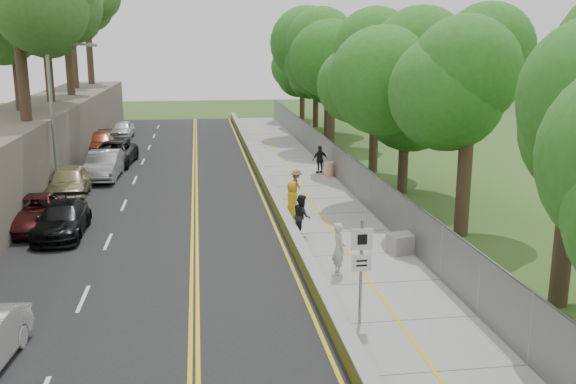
# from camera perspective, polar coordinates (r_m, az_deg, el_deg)

# --- Properties ---
(ground) EXTENTS (140.00, 140.00, 0.00)m
(ground) POSITION_cam_1_polar(r_m,az_deg,el_deg) (21.58, 1.66, -8.53)
(ground) COLOR #33511E
(ground) RESTS_ON ground
(road) EXTENTS (11.20, 66.00, 0.04)m
(road) POSITION_cam_1_polar(r_m,az_deg,el_deg) (35.71, -11.00, 0.10)
(road) COLOR black
(road) RESTS_ON ground
(sidewalk) EXTENTS (4.20, 66.00, 0.05)m
(sidewalk) POSITION_cam_1_polar(r_m,az_deg,el_deg) (36.15, 1.67, 0.51)
(sidewalk) COLOR gray
(sidewalk) RESTS_ON ground
(jersey_barrier) EXTENTS (0.42, 66.00, 0.60)m
(jersey_barrier) POSITION_cam_1_polar(r_m,az_deg,el_deg) (35.78, -1.96, 0.83)
(jersey_barrier) COLOR #CDE128
(jersey_barrier) RESTS_ON ground
(rock_embankment) EXTENTS (5.00, 66.00, 4.00)m
(rock_embankment) POSITION_cam_1_polar(r_m,az_deg,el_deg) (36.68, -23.89, 2.70)
(rock_embankment) COLOR #595147
(rock_embankment) RESTS_ON ground
(chainlink_fence) EXTENTS (0.04, 66.00, 2.00)m
(chainlink_fence) POSITION_cam_1_polar(r_m,az_deg,el_deg) (36.35, 4.95, 2.11)
(chainlink_fence) COLOR slate
(chainlink_fence) RESTS_ON ground
(trees_fenceside) EXTENTS (7.00, 66.00, 14.00)m
(trees_fenceside) POSITION_cam_1_polar(r_m,az_deg,el_deg) (36.28, 8.84, 11.53)
(trees_fenceside) COLOR #327B23
(trees_fenceside) RESTS_ON ground
(streetlight) EXTENTS (2.52, 0.22, 8.00)m
(streetlight) POSITION_cam_1_polar(r_m,az_deg,el_deg) (34.64, -19.87, 6.91)
(streetlight) COLOR gray
(streetlight) RESTS_ON ground
(signpost) EXTENTS (0.62, 0.09, 3.10)m
(signpost) POSITION_cam_1_polar(r_m,az_deg,el_deg) (18.34, 6.54, -6.08)
(signpost) COLOR gray
(signpost) RESTS_ON sidewalk
(construction_barrel) EXTENTS (0.55, 0.55, 0.90)m
(construction_barrel) POSITION_cam_1_polar(r_m,az_deg,el_deg) (38.60, 3.66, 2.03)
(construction_barrel) COLOR orange
(construction_barrel) RESTS_ON sidewalk
(concrete_block) EXTENTS (1.26, 1.05, 0.74)m
(concrete_block) POSITION_cam_1_polar(r_m,az_deg,el_deg) (25.19, 10.23, -4.49)
(concrete_block) COLOR gray
(concrete_block) RESTS_ON sidewalk
(car_2) EXTENTS (2.70, 5.18, 1.39)m
(car_2) POSITION_cam_1_polar(r_m,az_deg,el_deg) (30.04, -21.61, -1.69)
(car_2) COLOR #541C1C
(car_2) RESTS_ON road
(car_3) EXTENTS (1.95, 4.73, 1.37)m
(car_3) POSITION_cam_1_polar(r_m,az_deg,el_deg) (28.50, -19.43, -2.31)
(car_3) COLOR black
(car_3) RESTS_ON road
(car_4) EXTENTS (2.19, 4.94, 1.65)m
(car_4) POSITION_cam_1_polar(r_m,az_deg,el_deg) (35.26, -18.93, 0.86)
(car_4) COLOR #C1B485
(car_4) RESTS_ON road
(car_5) EXTENTS (1.92, 5.06, 1.65)m
(car_5) POSITION_cam_1_polar(r_m,az_deg,el_deg) (39.44, -16.04, 2.32)
(car_5) COLOR #A7A9AE
(car_5) RESTS_ON road
(car_6) EXTENTS (2.98, 5.71, 1.53)m
(car_6) POSITION_cam_1_polar(r_m,az_deg,el_deg) (43.67, -15.28, 3.32)
(car_6) COLOR black
(car_6) RESTS_ON road
(car_7) EXTENTS (2.48, 5.18, 1.46)m
(car_7) POSITION_cam_1_polar(r_m,az_deg,el_deg) (48.89, -16.42, 4.22)
(car_7) COLOR #9D4328
(car_7) RESTS_ON road
(car_8) EXTENTS (1.84, 4.32, 1.46)m
(car_8) POSITION_cam_1_polar(r_m,az_deg,el_deg) (55.64, -14.52, 5.38)
(car_8) COLOR silver
(car_8) RESTS_ON road
(painter_0) EXTENTS (0.78, 0.98, 1.74)m
(painter_0) POSITION_cam_1_polar(r_m,az_deg,el_deg) (29.38, 0.36, -0.69)
(painter_0) COLOR gold
(painter_0) RESTS_ON sidewalk
(painter_1) EXTENTS (0.53, 0.73, 1.87)m
(painter_1) POSITION_cam_1_polar(r_m,az_deg,el_deg) (22.40, 4.54, -5.05)
(painter_1) COLOR beige
(painter_1) RESTS_ON sidewalk
(painter_2) EXTENTS (0.68, 0.87, 1.78)m
(painter_2) POSITION_cam_1_polar(r_m,az_deg,el_deg) (26.67, 1.24, -2.11)
(painter_2) COLOR black
(painter_2) RESTS_ON sidewalk
(painter_3) EXTENTS (0.96, 1.19, 1.61)m
(painter_3) POSITION_cam_1_polar(r_m,az_deg,el_deg) (32.62, 0.75, 0.61)
(painter_3) COLOR olive
(painter_3) RESTS_ON sidewalk
(person_far) EXTENTS (1.08, 0.69, 1.71)m
(person_far) POSITION_cam_1_polar(r_m,az_deg,el_deg) (39.54, 2.86, 2.91)
(person_far) COLOR black
(person_far) RESTS_ON sidewalk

